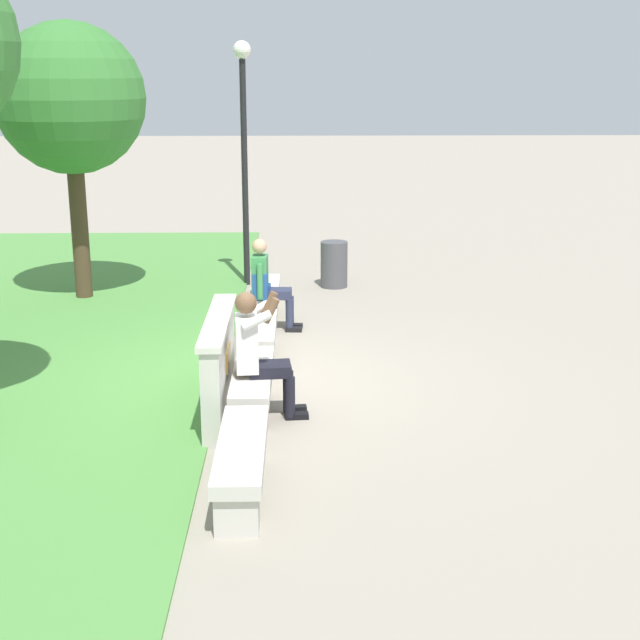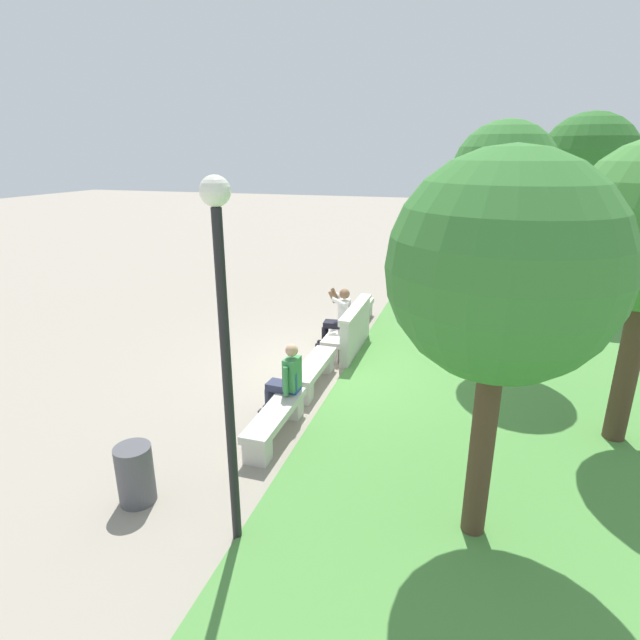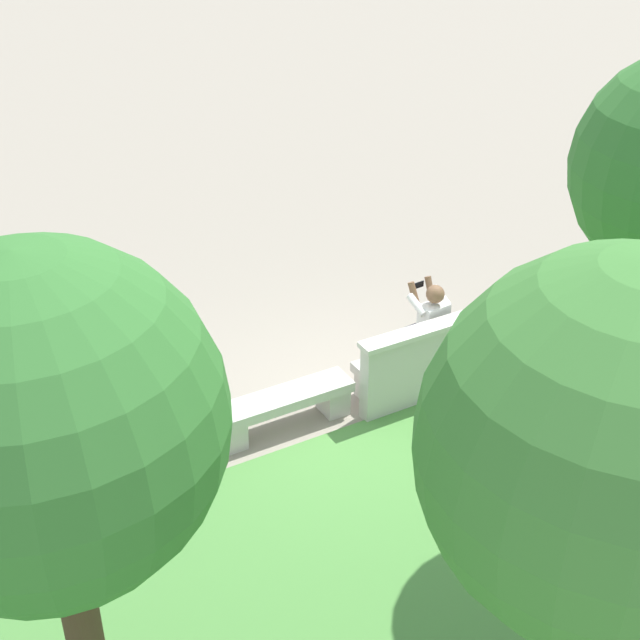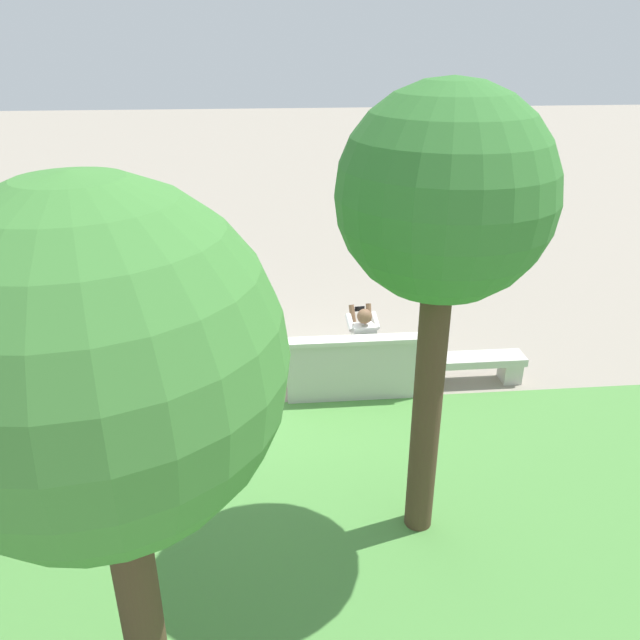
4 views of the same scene
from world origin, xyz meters
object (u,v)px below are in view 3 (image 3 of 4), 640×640
at_px(person_distant, 178,407).
at_px(bench_far, 126,458).
at_px(bench_near, 417,362).
at_px(person_photographer, 426,325).
at_px(bench_mid, 283,406).
at_px(tree_behind_wall, 44,425).
at_px(bench_main, 533,324).
at_px(tree_right_background, 621,454).
at_px(backpack, 184,414).

bearing_deg(person_distant, bench_far, 5.88).
bearing_deg(bench_near, person_photographer, -153.88).
bearing_deg(bench_mid, bench_near, 180.00).
xyz_separation_m(bench_far, tree_behind_wall, (1.17, 2.86, 2.72)).
bearing_deg(tree_behind_wall, bench_far, -112.24).
relative_size(bench_far, tree_behind_wall, 0.40).
height_order(bench_near, person_photographer, person_photographer).
bearing_deg(person_photographer, bench_main, 177.37).
xyz_separation_m(person_photographer, tree_right_background, (2.40, 4.91, 2.39)).
height_order(backpack, tree_right_background, tree_right_background).
bearing_deg(bench_main, bench_near, 0.00).
bearing_deg(person_distant, tree_behind_wall, 58.23).
bearing_deg(bench_far, tree_behind_wall, 67.76).
distance_m(bench_near, person_distant, 3.07).
xyz_separation_m(bench_far, tree_right_background, (-1.45, 4.83, 2.83)).
height_order(bench_main, backpack, backpack).
height_order(bench_mid, person_photographer, person_photographer).
bearing_deg(bench_near, tree_right_background, 65.14).
distance_m(bench_mid, person_distant, 1.26).
xyz_separation_m(person_distant, backpack, (-0.03, 0.09, -0.05)).
height_order(bench_main, person_distant, person_distant).
height_order(bench_near, person_distant, person_distant).
height_order(bench_near, tree_behind_wall, tree_behind_wall).
height_order(person_photographer, person_distant, person_photographer).
height_order(backpack, tree_behind_wall, tree_behind_wall).
bearing_deg(tree_right_background, backpack, -80.77).
height_order(bench_mid, tree_behind_wall, tree_behind_wall).
relative_size(bench_far, backpack, 3.91).
bearing_deg(person_photographer, person_distant, 0.20).
xyz_separation_m(bench_near, backpack, (3.02, 0.03, 0.33)).
bearing_deg(bench_near, bench_main, 180.00).
xyz_separation_m(person_photographer, tree_behind_wall, (5.02, 2.94, 2.28)).
height_order(person_distant, tree_right_background, tree_right_background).
bearing_deg(bench_far, bench_near, 180.00).
bearing_deg(bench_main, tree_behind_wall, 23.15).
relative_size(person_distant, tree_behind_wall, 0.30).
bearing_deg(bench_main, bench_mid, 0.00).
relative_size(person_photographer, tree_right_background, 0.31).
height_order(person_photographer, backpack, person_photographer).
distance_m(backpack, tree_behind_wall, 4.14).
bearing_deg(bench_far, bench_main, 180.00).
bearing_deg(bench_near, bench_far, 0.00).
distance_m(bench_far, person_distant, 0.75).
bearing_deg(tree_behind_wall, tree_right_background, 143.12).
height_order(person_distant, backpack, person_distant).
height_order(bench_main, bench_near, same).
xyz_separation_m(bench_main, bench_near, (1.84, 0.00, 0.00)).
height_order(bench_far, backpack, backpack).
bearing_deg(bench_far, tree_right_background, 106.70).
relative_size(bench_main, tree_behind_wall, 0.40).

